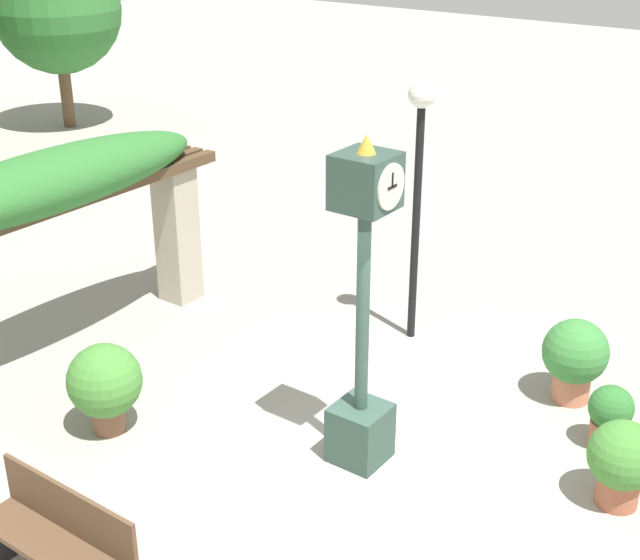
% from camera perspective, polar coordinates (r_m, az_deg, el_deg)
% --- Properties ---
extents(ground_plane, '(60.00, 60.00, 0.00)m').
position_cam_1_polar(ground_plane, '(9.07, 2.45, -12.34)').
color(ground_plane, gray).
extents(pedestal_clock, '(0.52, 0.56, 3.39)m').
position_cam_1_polar(pedestal_clock, '(8.49, 2.74, -2.69)').
color(pedestal_clock, '#2D473D').
rests_on(pedestal_clock, ground).
extents(pergola, '(4.96, 1.05, 2.59)m').
position_cam_1_polar(pergola, '(10.82, -16.73, 4.85)').
color(pergola, '#A89E89').
rests_on(pergola, ground).
extents(potted_plant_near_left, '(0.79, 0.79, 1.01)m').
position_cam_1_polar(potted_plant_near_left, '(9.66, -13.61, -6.44)').
color(potted_plant_near_left, brown).
rests_on(potted_plant_near_left, ground).
extents(potted_plant_near_right, '(0.66, 0.66, 0.88)m').
position_cam_1_polar(potted_plant_near_right, '(8.88, 18.77, -10.86)').
color(potted_plant_near_right, '#9E563D').
rests_on(potted_plant_near_right, ground).
extents(potted_plant_far_left, '(0.74, 0.74, 0.98)m').
position_cam_1_polar(potted_plant_far_left, '(10.35, 16.00, -4.70)').
color(potted_plant_far_left, '#B26B4C').
rests_on(potted_plant_far_left, ground).
extents(potted_plant_far_right, '(0.47, 0.47, 0.71)m').
position_cam_1_polar(potted_plant_far_right, '(9.72, 18.06, -8.23)').
color(potted_plant_far_right, '#9E563D').
rests_on(potted_plant_far_right, ground).
extents(park_bench, '(0.42, 1.58, 0.89)m').
position_cam_1_polar(park_bench, '(7.94, -16.33, -15.67)').
color(park_bench, brown).
rests_on(park_bench, ground).
extents(lamp_post, '(0.33, 0.33, 3.31)m').
position_cam_1_polar(lamp_post, '(10.72, 6.36, 7.86)').
color(lamp_post, black).
rests_on(lamp_post, ground).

